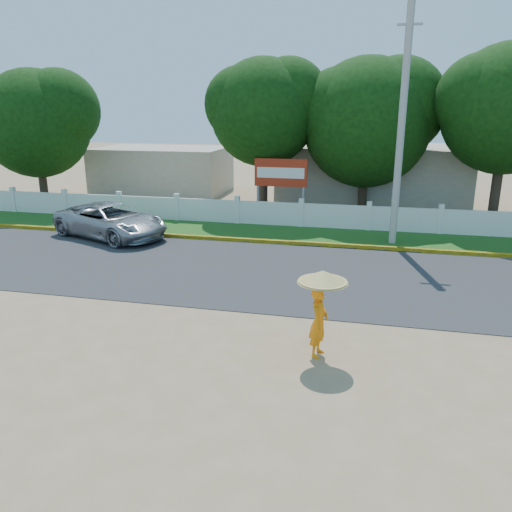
{
  "coord_description": "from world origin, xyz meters",
  "views": [
    {
      "loc": [
        2.96,
        -10.93,
        5.28
      ],
      "look_at": [
        0.0,
        2.0,
        1.3
      ],
      "focal_mm": 35.0,
      "sensor_mm": 36.0,
      "label": 1
    }
  ],
  "objects": [
    {
      "name": "monk_with_parasol",
      "position": [
        2.09,
        -0.91,
        1.28
      ],
      "size": [
        1.08,
        1.08,
        1.97
      ],
      "color": "orange",
      "rests_on": "ground"
    },
    {
      "name": "billboard",
      "position": [
        -1.17,
        12.3,
        2.14
      ],
      "size": [
        2.5,
        0.13,
        2.95
      ],
      "color": "gray",
      "rests_on": "ground"
    },
    {
      "name": "curb",
      "position": [
        0.0,
        8.05,
        0.08
      ],
      "size": [
        40.0,
        0.18,
        0.16
      ],
      "primitive_type": "cube",
      "color": "yellow",
      "rests_on": "ground"
    },
    {
      "name": "fence",
      "position": [
        0.0,
        11.2,
        0.55
      ],
      "size": [
        40.0,
        0.1,
        1.1
      ],
      "primitive_type": "cube",
      "color": "silver",
      "rests_on": "ground"
    },
    {
      "name": "utility_pole",
      "position": [
        3.98,
        9.18,
        4.45
      ],
      "size": [
        0.28,
        0.28,
        8.9
      ],
      "primitive_type": "cylinder",
      "color": "#9A9A97",
      "rests_on": "ground"
    },
    {
      "name": "building_near",
      "position": [
        3.0,
        18.0,
        1.6
      ],
      "size": [
        10.0,
        6.0,
        3.2
      ],
      "primitive_type": "cube",
      "color": "#B7AD99",
      "rests_on": "ground"
    },
    {
      "name": "tree_row",
      "position": [
        3.63,
        14.3,
        4.96
      ],
      "size": [
        37.03,
        8.07,
        8.91
      ],
      "color": "#473828",
      "rests_on": "ground"
    },
    {
      "name": "grass_verge",
      "position": [
        0.0,
        9.75,
        0.01
      ],
      "size": [
        60.0,
        3.5,
        0.03
      ],
      "primitive_type": "cube",
      "color": "#2D601E",
      "rests_on": "ground"
    },
    {
      "name": "vehicle",
      "position": [
        -7.5,
        7.55,
        0.72
      ],
      "size": [
        5.66,
        4.09,
        1.43
      ],
      "primitive_type": "imported",
      "rotation": [
        0.0,
        0.0,
        1.2
      ],
      "color": "#989A9F",
      "rests_on": "ground"
    },
    {
      "name": "building_far",
      "position": [
        -10.0,
        19.0,
        1.4
      ],
      "size": [
        8.0,
        5.0,
        2.8
      ],
      "primitive_type": "cube",
      "color": "#B7AD99",
      "rests_on": "ground"
    },
    {
      "name": "road",
      "position": [
        0.0,
        4.5,
        0.01
      ],
      "size": [
        60.0,
        7.0,
        0.02
      ],
      "primitive_type": "cube",
      "color": "#38383A",
      "rests_on": "ground"
    },
    {
      "name": "ground",
      "position": [
        0.0,
        0.0,
        0.0
      ],
      "size": [
        120.0,
        120.0,
        0.0
      ],
      "primitive_type": "plane",
      "color": "#9E8460",
      "rests_on": "ground"
    }
  ]
}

